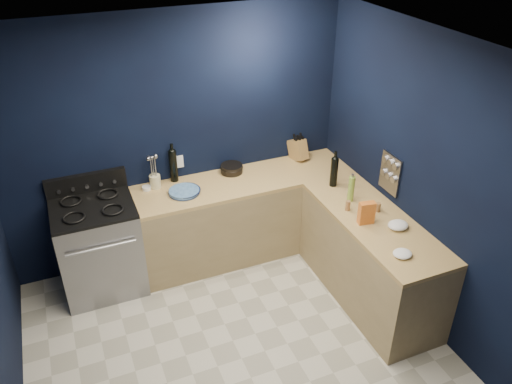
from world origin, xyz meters
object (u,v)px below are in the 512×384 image
gas_range (100,249)px  utensil_crock (155,182)px  plate_stack (184,192)px  knife_block (298,149)px  crouton_bag (367,213)px

gas_range → utensil_crock: (0.65, 0.20, 0.51)m
gas_range → utensil_crock: bearing=17.5°
plate_stack → knife_block: knife_block is taller
gas_range → plate_stack: bearing=-1.1°
utensil_crock → gas_range: bearing=-162.5°
knife_block → crouton_bag: bearing=-104.0°
utensil_crock → crouton_bag: crouton_bag is taller
knife_block → crouton_bag: knife_block is taller
crouton_bag → plate_stack: bearing=149.1°
plate_stack → utensil_crock: utensil_crock is taller
utensil_crock → knife_block: (1.60, 0.02, 0.04)m
plate_stack → crouton_bag: size_ratio=1.42×
knife_block → plate_stack: bearing=176.2°
plate_stack → knife_block: bearing=10.1°
utensil_crock → knife_block: bearing=0.9°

